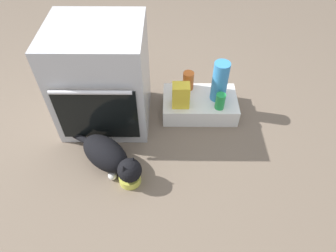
# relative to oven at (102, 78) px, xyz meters

# --- Properties ---
(ground) EXTENTS (8.00, 8.00, 0.00)m
(ground) POSITION_rel_oven_xyz_m (0.04, -0.42, -0.36)
(ground) COLOR #6B5B4C
(oven) EXTENTS (0.59, 0.57, 0.71)m
(oven) POSITION_rel_oven_xyz_m (0.00, 0.00, 0.00)
(oven) COLOR #B7BABF
(oven) RESTS_ON ground
(pantry_cabinet) EXTENTS (0.54, 0.33, 0.13)m
(pantry_cabinet) POSITION_rel_oven_xyz_m (0.67, 0.05, -0.29)
(pantry_cabinet) COLOR white
(pantry_cabinet) RESTS_ON ground
(food_bowl) EXTENTS (0.13, 0.13, 0.08)m
(food_bowl) POSITION_rel_oven_xyz_m (0.21, -0.57, -0.32)
(food_bowl) COLOR #D1D14C
(food_bowl) RESTS_ON ground
(cat) EXTENTS (0.59, 0.50, 0.22)m
(cat) POSITION_rel_oven_xyz_m (0.08, -0.46, -0.24)
(cat) COLOR black
(cat) RESTS_ON ground
(snack_bag) EXTENTS (0.12, 0.09, 0.18)m
(snack_bag) POSITION_rel_oven_xyz_m (0.53, -0.02, -0.13)
(snack_bag) COLOR yellow
(snack_bag) RESTS_ON pantry_cabinet
(water_bottle) EXTENTS (0.11, 0.11, 0.30)m
(water_bottle) POSITION_rel_oven_xyz_m (0.79, 0.06, -0.07)
(water_bottle) COLOR #388CD1
(water_bottle) RESTS_ON pantry_cabinet
(sauce_jar) EXTENTS (0.08, 0.08, 0.14)m
(sauce_jar) POSITION_rel_oven_xyz_m (0.58, 0.16, -0.15)
(sauce_jar) COLOR #D16023
(sauce_jar) RESTS_ON pantry_cabinet
(soda_can) EXTENTS (0.07, 0.07, 0.12)m
(soda_can) POSITION_rel_oven_xyz_m (0.80, -0.05, -0.16)
(soda_can) COLOR green
(soda_can) RESTS_ON pantry_cabinet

